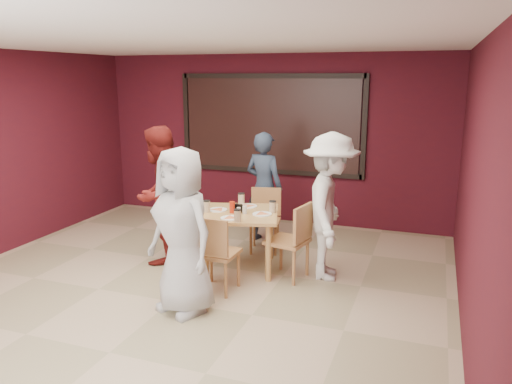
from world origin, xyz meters
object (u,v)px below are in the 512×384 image
(chair_back, at_px, (265,216))
(diner_back, at_px, (264,187))
(chair_left, at_px, (186,232))
(dining_table, at_px, (240,219))
(chair_right, at_px, (293,237))
(chair_front, at_px, (215,250))
(diner_right, at_px, (330,207))
(diner_left, at_px, (159,195))
(diner_front, at_px, (182,231))

(chair_back, bearing_deg, diner_back, 111.58)
(chair_back, relative_size, chair_left, 1.12)
(dining_table, xyz_separation_m, chair_back, (0.06, 0.82, -0.16))
(dining_table, xyz_separation_m, chair_left, (-0.72, -0.09, -0.22))
(chair_right, relative_size, diner_back, 0.57)
(chair_front, height_order, diner_right, diner_right)
(chair_back, bearing_deg, chair_right, -53.48)
(diner_left, bearing_deg, chair_right, 88.58)
(dining_table, relative_size, chair_left, 1.51)
(chair_left, relative_size, diner_left, 0.43)
(dining_table, height_order, diner_back, diner_back)
(chair_left, height_order, diner_right, diner_right)
(diner_back, bearing_deg, dining_table, 107.36)
(chair_back, relative_size, diner_back, 0.53)
(chair_back, height_order, diner_right, diner_right)
(chair_back, xyz_separation_m, diner_back, (-0.14, 0.36, 0.33))
(chair_right, xyz_separation_m, diner_front, (-0.86, -1.21, 0.34))
(chair_front, height_order, chair_left, chair_front)
(diner_back, xyz_separation_m, diner_left, (-1.03, -1.26, 0.08))
(chair_front, bearing_deg, chair_back, 87.92)
(diner_front, bearing_deg, chair_left, 138.27)
(chair_left, height_order, chair_right, chair_right)
(chair_back, height_order, diner_left, diner_left)
(chair_back, bearing_deg, diner_left, -142.37)
(diner_back, bearing_deg, diner_front, 102.58)
(dining_table, bearing_deg, chair_right, -6.49)
(chair_left, bearing_deg, chair_back, 49.11)
(chair_front, relative_size, chair_back, 1.04)
(chair_back, bearing_deg, chair_front, -92.08)
(chair_left, xyz_separation_m, diner_front, (0.60, -1.21, 0.43))
(chair_front, bearing_deg, diner_right, 38.90)
(dining_table, bearing_deg, diner_right, 6.37)
(chair_right, distance_m, diner_back, 1.53)
(chair_front, bearing_deg, chair_left, 136.38)
(chair_right, distance_m, diner_right, 0.58)
(diner_front, relative_size, diner_right, 0.98)
(chair_back, height_order, diner_back, diner_back)
(chair_front, xyz_separation_m, chair_back, (0.06, 1.60, -0.02))
(dining_table, bearing_deg, chair_front, -89.54)
(diner_back, bearing_deg, chair_front, 106.06)
(chair_back, height_order, diner_front, diner_front)
(chair_back, relative_size, diner_front, 0.50)
(dining_table, relative_size, chair_back, 1.35)
(chair_right, bearing_deg, diner_front, -125.24)
(chair_left, height_order, diner_left, diner_left)
(chair_back, relative_size, diner_left, 0.49)
(diner_right, bearing_deg, chair_right, 109.30)
(chair_front, relative_size, diner_right, 0.51)
(diner_front, relative_size, diner_left, 0.97)
(diner_front, bearing_deg, dining_table, 106.54)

